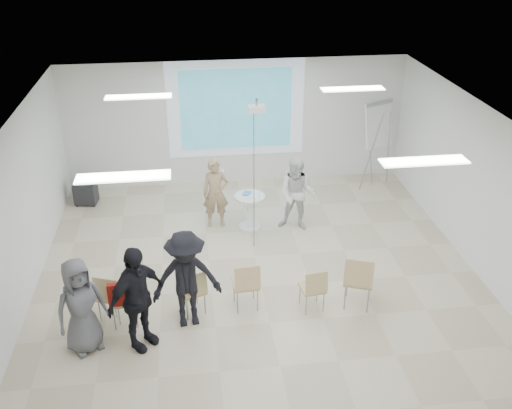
{
  "coord_description": "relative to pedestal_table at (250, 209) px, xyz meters",
  "views": [
    {
      "loc": [
        -1.16,
        -8.26,
        6.01
      ],
      "look_at": [
        0.0,
        0.8,
        1.25
      ],
      "focal_mm": 40.0,
      "sensor_mm": 36.0,
      "label": 1
    }
  ],
  "objects": [
    {
      "name": "floor",
      "position": [
        -0.04,
        -2.14,
        -0.48
      ],
      "size": [
        8.0,
        9.0,
        0.1
      ],
      "primitive_type": "cube",
      "color": "beige",
      "rests_on": "ground"
    },
    {
      "name": "ceiling",
      "position": [
        -0.04,
        -2.14,
        2.62
      ],
      "size": [
        8.0,
        9.0,
        0.1
      ],
      "primitive_type": "cube",
      "color": "white",
      "rests_on": "wall_back"
    },
    {
      "name": "wall_back",
      "position": [
        -0.04,
        2.41,
        1.07
      ],
      "size": [
        8.0,
        0.1,
        3.0
      ],
      "primitive_type": "cube",
      "color": "silver",
      "rests_on": "floor"
    },
    {
      "name": "wall_left",
      "position": [
        -4.09,
        -2.14,
        1.07
      ],
      "size": [
        0.1,
        9.0,
        3.0
      ],
      "primitive_type": "cube",
      "color": "silver",
      "rests_on": "floor"
    },
    {
      "name": "wall_right",
      "position": [
        4.01,
        -2.14,
        1.07
      ],
      "size": [
        0.1,
        9.0,
        3.0
      ],
      "primitive_type": "cube",
      "color": "silver",
      "rests_on": "floor"
    },
    {
      "name": "projection_halo",
      "position": [
        -0.04,
        2.34,
        1.42
      ],
      "size": [
        3.2,
        0.01,
        2.3
      ],
      "primitive_type": "cube",
      "color": "silver",
      "rests_on": "wall_back"
    },
    {
      "name": "projection_image",
      "position": [
        -0.04,
        2.33,
        1.42
      ],
      "size": [
        2.6,
        0.01,
        1.9
      ],
      "primitive_type": "cube",
      "color": "teal",
      "rests_on": "wall_back"
    },
    {
      "name": "pedestal_table",
      "position": [
        0.0,
        0.0,
        0.0
      ],
      "size": [
        0.84,
        0.84,
        0.78
      ],
      "rotation": [
        0.0,
        0.0,
        -0.42
      ],
      "color": "silver",
      "rests_on": "floor"
    },
    {
      "name": "player_left",
      "position": [
        -0.69,
        0.22,
        0.42
      ],
      "size": [
        0.63,
        0.43,
        1.7
      ],
      "primitive_type": "imported",
      "rotation": [
        0.0,
        0.0,
        0.02
      ],
      "color": "tan",
      "rests_on": "floor"
    },
    {
      "name": "player_right",
      "position": [
        0.96,
        -0.13,
        0.45
      ],
      "size": [
        1.04,
        0.95,
        1.77
      ],
      "primitive_type": "imported",
      "rotation": [
        0.0,
        0.0,
        -0.37
      ],
      "color": "white",
      "rests_on": "floor"
    },
    {
      "name": "controller_left",
      "position": [
        -0.51,
        0.47,
        0.69
      ],
      "size": [
        0.05,
        0.13,
        0.04
      ],
      "primitive_type": "cube",
      "rotation": [
        0.0,
        0.0,
        0.02
      ],
      "color": "silver",
      "rests_on": "player_left"
    },
    {
      "name": "controller_right",
      "position": [
        0.78,
        0.12,
        0.76
      ],
      "size": [
        0.07,
        0.11,
        0.04
      ],
      "primitive_type": "cube",
      "rotation": [
        0.0,
        0.0,
        -0.37
      ],
      "color": "silver",
      "rests_on": "player_right"
    },
    {
      "name": "chair_far_left",
      "position": [
        -2.59,
        -2.73,
        0.09
      ],
      "size": [
        0.54,
        0.56,
        0.88
      ],
      "rotation": [
        0.0,
        0.0,
        -0.35
      ],
      "color": "tan",
      "rests_on": "floor"
    },
    {
      "name": "chair_left_mid",
      "position": [
        -2.35,
        -2.9,
        0.11
      ],
      "size": [
        0.45,
        0.48,
        0.92
      ],
      "rotation": [
        0.0,
        0.0,
        0.05
      ],
      "color": "tan",
      "rests_on": "floor"
    },
    {
      "name": "chair_left_inner",
      "position": [
        -1.26,
        -2.75,
        0.06
      ],
      "size": [
        0.53,
        0.54,
        0.84
      ],
      "rotation": [
        0.0,
        0.0,
        0.39
      ],
      "color": "tan",
      "rests_on": "floor"
    },
    {
      "name": "chair_center",
      "position": [
        -0.38,
        -2.72,
        0.1
      ],
      "size": [
        0.45,
        0.48,
        0.9
      ],
      "rotation": [
        0.0,
        0.0,
        0.08
      ],
      "color": "tan",
      "rests_on": "floor"
    },
    {
      "name": "chair_right_inner",
      "position": [
        0.72,
        -2.91,
        0.05
      ],
      "size": [
        0.43,
        0.46,
        0.82
      ],
      "rotation": [
        0.0,
        0.0,
        0.14
      ],
      "color": "tan",
      "rests_on": "floor"
    },
    {
      "name": "chair_right_far",
      "position": [
        1.46,
        -2.92,
        0.16
      ],
      "size": [
        0.62,
        0.64,
        1.01
      ],
      "rotation": [
        0.0,
        0.0,
        -0.37
      ],
      "color": "tan",
      "rests_on": "floor"
    },
    {
      "name": "red_jacket",
      "position": [
        -2.36,
        -3.04,
        0.29
      ],
      "size": [
        0.42,
        0.12,
        0.4
      ],
      "primitive_type": "cube",
      "rotation": [
        0.0,
        0.0,
        0.05
      ],
      "color": "maroon",
      "rests_on": "chair_left_mid"
    },
    {
      "name": "laptop",
      "position": [
        -1.28,
        -2.67,
        0.02
      ],
      "size": [
        0.37,
        0.33,
        0.02
      ],
      "primitive_type": "imported",
      "rotation": [
        0.0,
        0.0,
        3.53
      ],
      "color": "black",
      "rests_on": "chair_left_inner"
    },
    {
      "name": "audience_left",
      "position": [
        -2.09,
        -3.4,
        0.56
      ],
      "size": [
        1.32,
        1.31,
        2.0
      ],
      "primitive_type": "imported",
      "rotation": [
        0.0,
        0.0,
        0.77
      ],
      "color": "black",
      "rests_on": "floor"
    },
    {
      "name": "audience_mid",
      "position": [
        -1.35,
        -2.96,
        0.52
      ],
      "size": [
        1.31,
        0.82,
        1.91
      ],
      "primitive_type": "imported",
      "rotation": [
        0.0,
        0.0,
        0.12
      ],
      "color": "black",
      "rests_on": "floor"
    },
    {
      "name": "audience_outer",
      "position": [
        -2.92,
        -3.36,
        0.45
      ],
      "size": [
        1.03,
        0.94,
        1.76
      ],
      "primitive_type": "imported",
      "rotation": [
        0.0,
        0.0,
        0.56
      ],
      "color": "slate",
      "rests_on": "floor"
    },
    {
      "name": "flipchart_easel",
      "position": [
        3.2,
        1.67,
        1.1
      ],
      "size": [
        0.83,
        0.67,
        2.09
      ],
      "rotation": [
        0.0,
        0.0,
        0.43
      ],
      "color": "gray",
      "rests_on": "floor"
    },
    {
      "name": "av_cart",
      "position": [
        -3.57,
        1.58,
        -0.1
      ],
      "size": [
        0.52,
        0.44,
        0.72
      ],
      "rotation": [
        0.0,
        0.0,
        -0.13
      ],
      "color": "black",
      "rests_on": "floor"
    },
    {
      "name": "ceiling_projector",
      "position": [
        0.06,
        -0.65,
        2.25
      ],
      "size": [
        0.3,
        0.25,
        3.0
      ],
      "color": "white",
      "rests_on": "ceiling"
    },
    {
      "name": "fluor_panel_nw",
      "position": [
        -2.04,
        -0.14,
        2.54
      ],
      "size": [
        1.2,
        0.3,
        0.02
      ],
      "primitive_type": "cube",
      "color": "white",
      "rests_on": "ceiling"
    },
    {
      "name": "fluor_panel_ne",
      "position": [
        1.96,
        -0.14,
        2.54
      ],
      "size": [
        1.2,
        0.3,
        0.02
      ],
      "primitive_type": "cube",
      "color": "white",
      "rests_on": "ceiling"
    },
    {
      "name": "fluor_panel_sw",
      "position": [
        -2.04,
        -3.64,
        2.54
      ],
      "size": [
        1.2,
        0.3,
        0.02
      ],
      "primitive_type": "cube",
      "color": "white",
      "rests_on": "ceiling"
    },
    {
      "name": "fluor_panel_se",
      "position": [
        1.96,
        -3.64,
        2.54
      ],
      "size": [
        1.2,
        0.3,
        0.02
      ],
      "primitive_type": "cube",
      "color": "white",
      "rests_on": "ceiling"
    }
  ]
}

